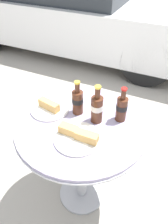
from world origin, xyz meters
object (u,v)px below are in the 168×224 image
(bistro_table, at_px, (81,140))
(parked_car, at_px, (75,10))
(cola_bottle_center, at_px, (78,101))
(lunch_plate_far, at_px, (50,108))
(cola_bottle_left, at_px, (122,108))
(lunch_plate_near, at_px, (78,136))
(cola_bottle_right, at_px, (97,108))

(bistro_table, relative_size, parked_car, 0.18)
(cola_bottle_center, distance_m, lunch_plate_far, 0.18)
(bistro_table, bearing_deg, cola_bottle_left, 32.62)
(cola_bottle_center, bearing_deg, lunch_plate_near, -64.23)
(lunch_plate_near, distance_m, lunch_plate_far, 0.29)
(bistro_table, distance_m, lunch_plate_near, 0.20)
(lunch_plate_near, xyz_separation_m, parked_car, (-1.33, 2.64, -0.16))
(lunch_plate_far, bearing_deg, bistro_table, -6.42)
(cola_bottle_right, relative_size, parked_car, 0.05)
(lunch_plate_near, bearing_deg, parked_car, 116.84)
(lunch_plate_near, distance_m, parked_car, 2.96)
(cola_bottle_left, distance_m, cola_bottle_right, 0.14)
(cola_bottle_right, relative_size, cola_bottle_center, 1.09)
(bistro_table, height_order, cola_bottle_left, cola_bottle_left)
(cola_bottle_left, distance_m, lunch_plate_far, 0.42)
(lunch_plate_far, bearing_deg, parked_car, 113.42)
(cola_bottle_right, bearing_deg, lunch_plate_near, -100.91)
(cola_bottle_center, xyz_separation_m, lunch_plate_near, (0.09, -0.19, -0.06))
(cola_bottle_right, distance_m, lunch_plate_far, 0.30)
(cola_bottle_left, height_order, lunch_plate_near, cola_bottle_left)
(cola_bottle_right, height_order, cola_bottle_center, cola_bottle_right)
(cola_bottle_left, relative_size, lunch_plate_near, 0.85)
(cola_bottle_left, bearing_deg, cola_bottle_right, -150.93)
(cola_bottle_left, relative_size, cola_bottle_right, 0.92)
(cola_bottle_left, height_order, cola_bottle_right, cola_bottle_right)
(bistro_table, relative_size, cola_bottle_center, 3.57)
(lunch_plate_far, distance_m, parked_car, 2.72)
(lunch_plate_near, relative_size, parked_car, 0.06)
(lunch_plate_near, height_order, lunch_plate_far, lunch_plate_far)
(cola_bottle_right, xyz_separation_m, lunch_plate_near, (-0.03, -0.17, -0.07))
(lunch_plate_far, relative_size, parked_car, 0.05)
(cola_bottle_left, xyz_separation_m, cola_bottle_center, (-0.24, -0.04, 0.00))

